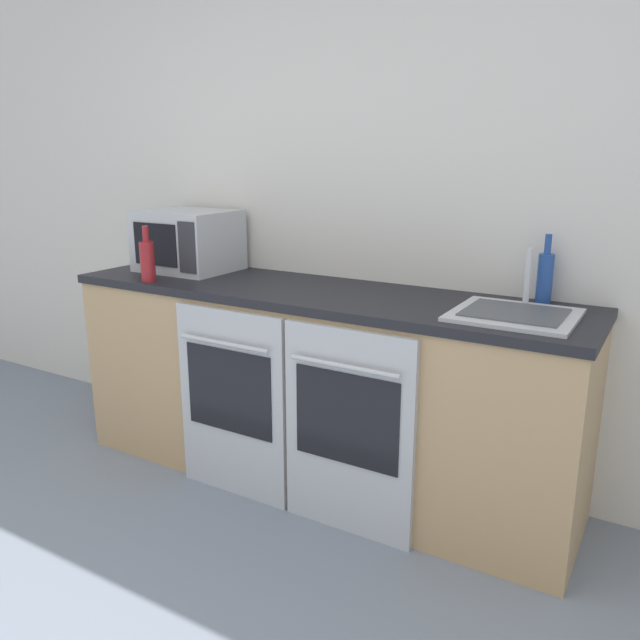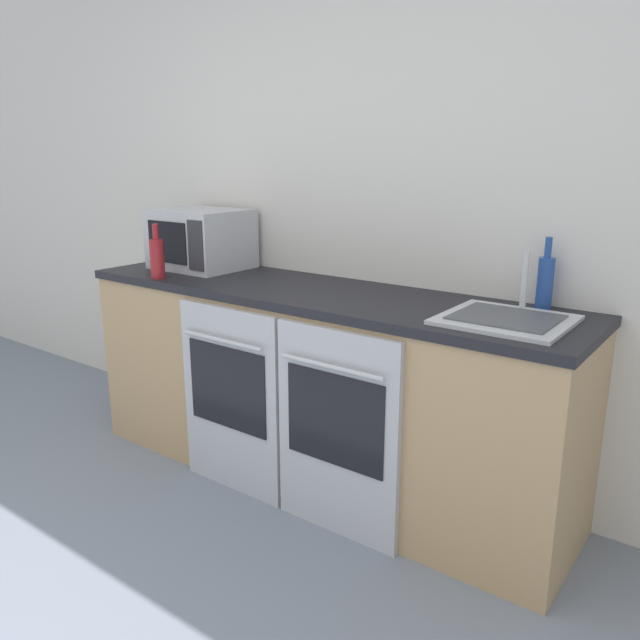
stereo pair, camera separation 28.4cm
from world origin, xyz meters
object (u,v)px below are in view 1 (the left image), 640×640
(microwave, at_px, (188,241))
(bottle_red, at_px, (147,260))
(oven_left, at_px, (231,403))
(oven_right, at_px, (348,432))
(sink, at_px, (515,313))
(bottle_blue, at_px, (545,277))

(microwave, height_order, bottle_red, microwave)
(oven_left, bearing_deg, oven_right, 0.00)
(oven_right, xyz_separation_m, sink, (0.55, 0.29, 0.50))
(oven_right, distance_m, sink, 0.80)
(bottle_red, bearing_deg, sink, 7.25)
(oven_right, relative_size, bottle_blue, 3.09)
(oven_left, bearing_deg, sink, 14.02)
(oven_right, bearing_deg, bottle_red, 176.34)
(sink, bearing_deg, oven_left, -165.98)
(sink, bearing_deg, oven_right, -152.66)
(bottle_red, relative_size, sink, 0.59)
(bottle_blue, bearing_deg, oven_left, -154.70)
(sink, bearing_deg, bottle_red, -172.75)
(bottle_blue, bearing_deg, oven_right, -136.75)
(oven_left, height_order, bottle_blue, bottle_blue)
(oven_left, distance_m, sink, 1.28)
(oven_left, xyz_separation_m, bottle_red, (-0.54, 0.07, 0.59))
(microwave, distance_m, sink, 1.73)
(oven_right, distance_m, bottle_blue, 1.02)
(bottle_blue, relative_size, sink, 0.64)
(oven_left, distance_m, microwave, 0.95)
(oven_right, distance_m, bottle_red, 1.28)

